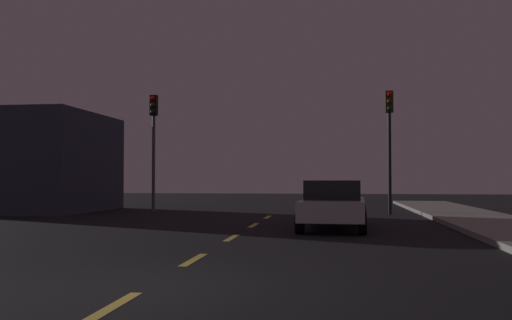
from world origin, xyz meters
name	(u,v)px	position (x,y,z in m)	size (l,w,h in m)	color
ground_plane	(236,236)	(0.00, 7.00, 0.00)	(80.00, 80.00, 0.00)	black
lane_stripe_nearest	(113,307)	(0.00, -1.20, 0.00)	(0.16, 1.60, 0.01)	#EACC4C
lane_stripe_second	(194,260)	(0.00, 2.60, 0.00)	(0.16, 1.60, 0.01)	#EACC4C
lane_stripe_third	(232,238)	(0.00, 6.40, 0.00)	(0.16, 1.60, 0.01)	#EACC4C
lane_stripe_fourth	(253,225)	(0.00, 10.20, 0.00)	(0.16, 1.60, 0.01)	#EACC4C
lane_stripe_fifth	(268,217)	(0.00, 14.00, 0.00)	(0.16, 1.60, 0.01)	#EACC4C
traffic_signal_left	(154,130)	(-5.32, 16.25, 3.60)	(0.32, 0.38, 5.15)	#4C4C51
traffic_signal_right	(389,128)	(4.81, 16.25, 3.58)	(0.32, 0.38, 5.12)	black
car_stopped_ahead	(334,204)	(2.53, 9.32, 0.73)	(2.06, 4.59, 1.43)	silver
storefront_left	(41,163)	(-10.67, 16.40, 2.21)	(5.35, 6.53, 4.41)	#333847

